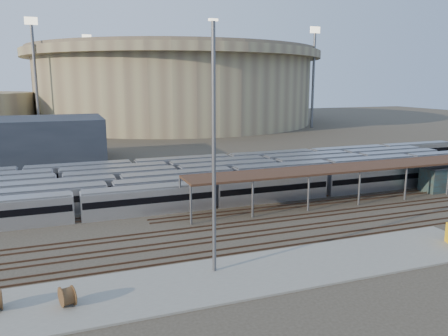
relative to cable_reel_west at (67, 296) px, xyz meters
name	(u,v)px	position (x,y,z in m)	size (l,w,h in m)	color
ground	(252,220)	(23.17, 15.49, -1.03)	(420.00, 420.00, 0.00)	#383026
apron	(268,271)	(18.17, 0.49, -0.93)	(50.00, 9.00, 0.20)	gray
subway_trains	(209,178)	(23.20, 33.99, 0.77)	(125.18, 23.90, 3.60)	silver
inspection_shed	(372,167)	(45.17, 19.49, 3.96)	(60.30, 6.00, 5.30)	#595A5F
empty_tracks	(269,232)	(23.17, 10.49, -0.94)	(170.00, 9.62, 0.18)	#4C3323
stadium	(175,85)	(48.17, 155.49, 15.44)	(124.00, 124.00, 32.50)	gray
service_building	(3,142)	(-11.83, 70.49, 3.97)	(42.00, 20.00, 10.00)	#1E232D
floodlight_0	(35,73)	(-6.83, 125.49, 19.62)	(4.00, 1.00, 38.40)	#595A5F
floodlight_2	(313,74)	(93.17, 115.49, 19.62)	(4.00, 1.00, 38.40)	#595A5F
floodlight_3	(89,75)	(13.17, 175.49, 19.62)	(4.00, 1.00, 38.40)	#595A5F
cable_reel_west	(67,296)	(0.00, 0.00, 0.00)	(1.66, 1.66, 0.92)	brown
yard_light_pole	(214,151)	(13.28, 2.22, 10.78)	(0.81, 0.36, 23.05)	#595A5F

